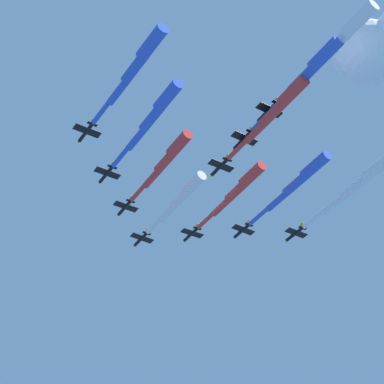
{
  "coord_description": "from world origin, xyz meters",
  "views": [
    {
      "loc": [
        -33.49,
        158.79,
        30.43
      ],
      "look_at": [
        0.0,
        0.0,
        174.42
      ],
      "focal_mm": 63.4,
      "sensor_mm": 36.0,
      "label": 1
    }
  ],
  "objects_px": {
    "jet_port_inner": "(165,162)",
    "jet_trail_starboard": "(303,78)",
    "jet_port_outer": "(134,68)",
    "jet_trail_port": "(273,113)",
    "jet_port_mid": "(151,118)",
    "jet_lead": "(180,199)",
    "jet_starboard_inner": "(236,191)",
    "jet_starboard_mid": "(296,184)",
    "jet_tail_end": "(334,46)",
    "jet_starboard_outer": "(354,187)"
  },
  "relations": [
    {
      "from": "jet_trail_starboard",
      "to": "jet_trail_port",
      "type": "bearing_deg",
      "value": -44.83
    },
    {
      "from": "jet_starboard_mid",
      "to": "jet_port_outer",
      "type": "height_order",
      "value": "jet_port_outer"
    },
    {
      "from": "jet_lead",
      "to": "jet_port_outer",
      "type": "relative_size",
      "value": 0.91
    },
    {
      "from": "jet_port_mid",
      "to": "jet_trail_starboard",
      "type": "xyz_separation_m",
      "value": [
        -43.68,
        5.63,
        -0.17
      ]
    },
    {
      "from": "jet_starboard_mid",
      "to": "jet_tail_end",
      "type": "xyz_separation_m",
      "value": [
        -14.87,
        51.15,
        0.41
      ]
    },
    {
      "from": "jet_starboard_mid",
      "to": "jet_tail_end",
      "type": "relative_size",
      "value": 1.03
    },
    {
      "from": "jet_port_inner",
      "to": "jet_starboard_outer",
      "type": "xyz_separation_m",
      "value": [
        -56.46,
        -19.6,
        -3.65
      ]
    },
    {
      "from": "jet_starboard_inner",
      "to": "jet_starboard_outer",
      "type": "relative_size",
      "value": 0.95
    },
    {
      "from": "jet_starboard_outer",
      "to": "jet_trail_port",
      "type": "relative_size",
      "value": 1.07
    },
    {
      "from": "jet_port_mid",
      "to": "jet_trail_port",
      "type": "bearing_deg",
      "value": -174.12
    },
    {
      "from": "jet_trail_starboard",
      "to": "jet_lead",
      "type": "bearing_deg",
      "value": -44.55
    },
    {
      "from": "jet_port_inner",
      "to": "jet_trail_port",
      "type": "xyz_separation_m",
      "value": [
        -35.25,
        15.73,
        -2.76
      ]
    },
    {
      "from": "jet_starboard_inner",
      "to": "jet_trail_starboard",
      "type": "relative_size",
      "value": 0.98
    },
    {
      "from": "jet_lead",
      "to": "jet_starboard_inner",
      "type": "bearing_deg",
      "value": -179.79
    },
    {
      "from": "jet_tail_end",
      "to": "jet_port_outer",
      "type": "bearing_deg",
      "value": 4.34
    },
    {
      "from": "jet_lead",
      "to": "jet_trail_port",
      "type": "bearing_deg",
      "value": 135.52
    },
    {
      "from": "jet_lead",
      "to": "jet_port_outer",
      "type": "distance_m",
      "value": 55.33
    },
    {
      "from": "jet_port_outer",
      "to": "jet_port_inner",
      "type": "bearing_deg",
      "value": -89.1
    },
    {
      "from": "jet_port_inner",
      "to": "jet_tail_end",
      "type": "relative_size",
      "value": 0.95
    },
    {
      "from": "jet_port_outer",
      "to": "jet_trail_starboard",
      "type": "height_order",
      "value": "jet_port_outer"
    },
    {
      "from": "jet_lead",
      "to": "jet_trail_starboard",
      "type": "height_order",
      "value": "jet_lead"
    },
    {
      "from": "jet_starboard_outer",
      "to": "jet_trail_starboard",
      "type": "bearing_deg",
      "value": 74.94
    },
    {
      "from": "jet_lead",
      "to": "jet_starboard_outer",
      "type": "xyz_separation_m",
      "value": [
        -55.86,
        -1.31,
        -3.78
      ]
    },
    {
      "from": "jet_port_inner",
      "to": "jet_trail_port",
      "type": "relative_size",
      "value": 0.99
    },
    {
      "from": "jet_port_inner",
      "to": "jet_trail_starboard",
      "type": "height_order",
      "value": "jet_port_inner"
    },
    {
      "from": "jet_trail_port",
      "to": "jet_trail_starboard",
      "type": "xyz_separation_m",
      "value": [
        -9.23,
        9.18,
        1.64
      ]
    },
    {
      "from": "jet_port_inner",
      "to": "jet_starboard_outer",
      "type": "distance_m",
      "value": 59.88
    },
    {
      "from": "jet_lead",
      "to": "jet_starboard_outer",
      "type": "relative_size",
      "value": 0.91
    },
    {
      "from": "jet_starboard_inner",
      "to": "jet_starboard_mid",
      "type": "height_order",
      "value": "jet_starboard_inner"
    },
    {
      "from": "jet_port_inner",
      "to": "jet_starboard_inner",
      "type": "xyz_separation_m",
      "value": [
        -19.31,
        -18.36,
        0.25
      ]
    },
    {
      "from": "jet_starboard_outer",
      "to": "jet_port_outer",
      "type": "bearing_deg",
      "value": 45.39
    },
    {
      "from": "jet_starboard_inner",
      "to": "jet_port_outer",
      "type": "distance_m",
      "value": 58.48
    },
    {
      "from": "jet_port_mid",
      "to": "jet_starboard_inner",
      "type": "bearing_deg",
      "value": -116.19
    },
    {
      "from": "jet_port_inner",
      "to": "jet_port_mid",
      "type": "relative_size",
      "value": 0.94
    },
    {
      "from": "jet_starboard_mid",
      "to": "jet_trail_port",
      "type": "xyz_separation_m",
      "value": [
        3.4,
        33.86,
        -2.52
      ]
    },
    {
      "from": "jet_port_mid",
      "to": "jet_port_outer",
      "type": "height_order",
      "value": "jet_port_outer"
    },
    {
      "from": "jet_lead",
      "to": "jet_trail_port",
      "type": "xyz_separation_m",
      "value": [
        -34.65,
        34.02,
        -2.89
      ]
    },
    {
      "from": "jet_starboard_mid",
      "to": "jet_trail_starboard",
      "type": "bearing_deg",
      "value": 97.71
    },
    {
      "from": "jet_port_inner",
      "to": "jet_starboard_outer",
      "type": "height_order",
      "value": "jet_port_inner"
    },
    {
      "from": "jet_port_outer",
      "to": "jet_starboard_mid",
      "type": "bearing_deg",
      "value": -124.61
    },
    {
      "from": "jet_port_mid",
      "to": "jet_tail_end",
      "type": "relative_size",
      "value": 1.01
    },
    {
      "from": "jet_port_inner",
      "to": "jet_starboard_inner",
      "type": "height_order",
      "value": "jet_starboard_inner"
    },
    {
      "from": "jet_trail_port",
      "to": "jet_tail_end",
      "type": "bearing_deg",
      "value": 136.58
    },
    {
      "from": "jet_port_inner",
      "to": "jet_trail_starboard",
      "type": "bearing_deg",
      "value": 150.75
    },
    {
      "from": "jet_port_inner",
      "to": "jet_starboard_inner",
      "type": "relative_size",
      "value": 0.97
    },
    {
      "from": "jet_starboard_mid",
      "to": "jet_trail_port",
      "type": "relative_size",
      "value": 1.08
    },
    {
      "from": "jet_lead",
      "to": "jet_tail_end",
      "type": "xyz_separation_m",
      "value": [
        -52.92,
        51.31,
        0.04
      ]
    },
    {
      "from": "jet_lead",
      "to": "jet_starboard_inner",
      "type": "distance_m",
      "value": 18.71
    },
    {
      "from": "jet_port_mid",
      "to": "jet_trail_port",
      "type": "height_order",
      "value": "jet_port_mid"
    },
    {
      "from": "jet_starboard_inner",
      "to": "jet_starboard_mid",
      "type": "bearing_deg",
      "value": 179.31
    }
  ]
}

